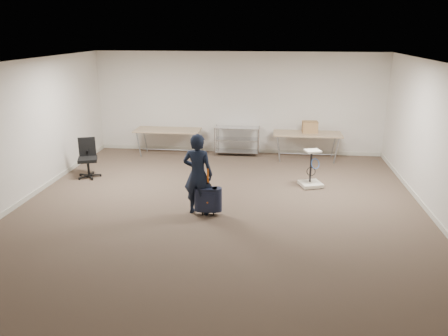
# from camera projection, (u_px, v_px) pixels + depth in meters

# --- Properties ---
(ground) EXTENTS (9.00, 9.00, 0.00)m
(ground) POSITION_uv_depth(u_px,v_px,m) (218.00, 215.00, 8.29)
(ground) COLOR #403327
(ground) RESTS_ON ground
(room_shell) EXTENTS (8.00, 9.00, 9.00)m
(room_shell) POSITION_uv_depth(u_px,v_px,m) (226.00, 187.00, 9.58)
(room_shell) COLOR beige
(room_shell) RESTS_ON ground
(folding_table_left) EXTENTS (1.80, 0.75, 0.73)m
(folding_table_left) POSITION_uv_depth(u_px,v_px,m) (168.00, 131.00, 12.03)
(folding_table_left) COLOR #907A58
(folding_table_left) RESTS_ON ground
(folding_table_right) EXTENTS (1.80, 0.75, 0.73)m
(folding_table_right) POSITION_uv_depth(u_px,v_px,m) (307.00, 135.00, 11.61)
(folding_table_right) COLOR #907A58
(folding_table_right) RESTS_ON ground
(wire_shelf) EXTENTS (1.22, 0.47, 0.80)m
(wire_shelf) POSITION_uv_depth(u_px,v_px,m) (237.00, 139.00, 12.13)
(wire_shelf) COLOR #BABCC1
(wire_shelf) RESTS_ON ground
(person) EXTENTS (0.62, 0.45, 1.56)m
(person) POSITION_uv_depth(u_px,v_px,m) (198.00, 174.00, 8.14)
(person) COLOR black
(person) RESTS_ON ground
(suitcase) EXTENTS (0.34, 0.21, 0.92)m
(suitcase) POSITION_uv_depth(u_px,v_px,m) (208.00, 200.00, 8.20)
(suitcase) COLOR #151E2F
(suitcase) RESTS_ON ground
(office_chair) EXTENTS (0.56, 0.57, 0.92)m
(office_chair) POSITION_uv_depth(u_px,v_px,m) (88.00, 165.00, 10.36)
(office_chair) COLOR black
(office_chair) RESTS_ON ground
(equipment_cart) EXTENTS (0.58, 0.58, 0.84)m
(equipment_cart) POSITION_uv_depth(u_px,v_px,m) (311.00, 177.00, 9.73)
(equipment_cart) COLOR beige
(equipment_cart) RESTS_ON ground
(cardboard_box) EXTENTS (0.41, 0.32, 0.30)m
(cardboard_box) POSITION_uv_depth(u_px,v_px,m) (310.00, 127.00, 11.64)
(cardboard_box) COLOR #A2814B
(cardboard_box) RESTS_ON folding_table_right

